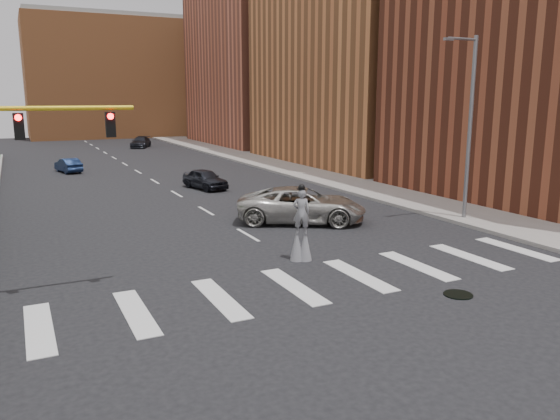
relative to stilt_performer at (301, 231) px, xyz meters
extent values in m
plane|color=black|center=(-0.32, -3.50, -1.16)|extent=(160.00, 160.00, 0.00)
cube|color=gray|center=(12.18, 21.50, -1.07)|extent=(5.00, 90.00, 0.18)
cylinder|color=black|center=(2.68, -5.50, -1.14)|extent=(0.90, 0.90, 0.04)
cube|color=#BF6F3C|center=(21.68, 26.50, 10.84)|extent=(16.00, 22.00, 24.00)
cube|color=#BA6044|center=(21.68, 50.50, 8.84)|extent=(16.00, 22.00, 20.00)
cube|color=#BF6F3C|center=(5.68, 74.50, 7.84)|extent=(26.00, 14.00, 18.00)
cylinder|color=slate|center=(10.68, 2.50, 3.34)|extent=(0.20, 0.20, 9.00)
cylinder|color=slate|center=(9.88, 2.50, 7.64)|extent=(1.80, 0.12, 0.12)
cube|color=slate|center=(8.98, 2.50, 7.59)|extent=(0.50, 0.18, 0.12)
cylinder|color=gold|center=(-8.72, -0.50, 4.64)|extent=(5.20, 0.14, 0.14)
cube|color=black|center=(-9.32, -0.50, 4.14)|extent=(0.28, 0.18, 0.75)
cylinder|color=#FF0C0C|center=(-9.32, -0.60, 4.39)|extent=(0.18, 0.06, 0.18)
cube|color=black|center=(-6.82, -0.50, 4.14)|extent=(0.28, 0.18, 0.75)
cylinder|color=#FF0C0C|center=(-6.82, -0.60, 4.39)|extent=(0.18, 0.06, 0.18)
cylinder|color=#342415|center=(0.15, -0.07, -0.66)|extent=(0.07, 0.07, 1.00)
cylinder|color=#342415|center=(-0.15, 0.07, -0.66)|extent=(0.07, 0.07, 1.00)
cone|color=slate|center=(0.15, -0.07, -0.54)|extent=(0.52, 0.52, 1.26)
cone|color=slate|center=(-0.15, 0.07, -0.54)|extent=(0.52, 0.52, 1.26)
imported|color=slate|center=(0.00, 0.00, 0.72)|extent=(0.75, 0.64, 1.75)
sphere|color=black|center=(0.00, 0.00, 1.65)|extent=(0.26, 0.26, 0.26)
cylinder|color=black|center=(0.00, 0.00, 1.60)|extent=(0.34, 0.34, 0.02)
cube|color=yellow|center=(0.06, 0.13, 1.20)|extent=(0.22, 0.05, 0.10)
imported|color=#B8B6AE|center=(3.10, 5.73, -0.29)|extent=(6.92, 5.71, 1.75)
imported|color=black|center=(1.99, 17.61, -0.49)|extent=(2.49, 4.23, 1.35)
imported|color=#15254B|center=(-5.59, 30.68, -0.57)|extent=(2.04, 3.80, 1.19)
imported|color=black|center=(4.74, 51.41, -0.50)|extent=(3.61, 4.97, 1.34)
camera|label=1|loc=(-9.48, -17.67, 4.93)|focal=35.00mm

